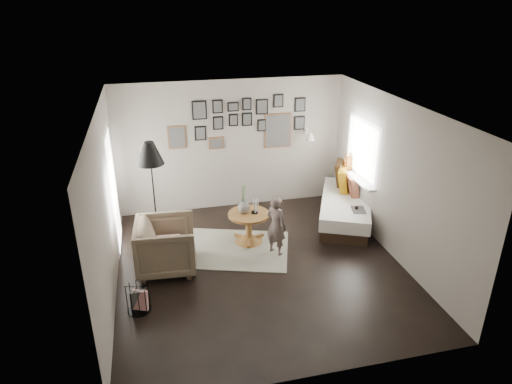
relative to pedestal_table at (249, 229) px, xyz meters
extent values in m
plane|color=black|center=(0.01, -0.81, -0.26)|extent=(4.80, 4.80, 0.00)
plane|color=gray|center=(0.01, 1.59, 1.04)|extent=(4.50, 0.00, 4.50)
plane|color=gray|center=(0.01, -3.21, 1.04)|extent=(4.50, 0.00, 4.50)
plane|color=gray|center=(-2.24, -0.81, 1.04)|extent=(0.00, 4.80, 4.80)
plane|color=gray|center=(2.26, -0.81, 1.04)|extent=(0.00, 4.80, 4.80)
plane|color=white|center=(0.01, -0.81, 2.34)|extent=(4.80, 4.80, 0.00)
plane|color=white|center=(-2.23, 0.39, 0.79)|extent=(0.00, 2.14, 2.14)
plane|color=white|center=(-2.23, 0.39, 0.79)|extent=(0.00, 1.88, 1.88)
plane|color=white|center=(-2.23, 0.39, 0.79)|extent=(0.00, 1.93, 1.93)
plane|color=white|center=(2.24, 0.39, 1.19)|extent=(0.00, 1.30, 1.30)
plane|color=white|center=(2.24, 0.39, 1.19)|extent=(0.00, 1.14, 1.14)
cube|color=white|center=(2.18, 0.39, 0.62)|extent=(0.15, 1.32, 0.04)
cylinder|color=#8C4C14|center=(2.18, 0.74, 0.78)|extent=(0.10, 0.10, 0.28)
cylinder|color=#8C4C14|center=(2.18, 0.91, 0.75)|extent=(0.08, 0.08, 0.22)
cube|color=brown|center=(-1.04, 1.57, 1.29)|extent=(0.35, 0.03, 0.45)
cube|color=black|center=(-1.04, 1.55, 1.29)|extent=(0.30, 0.01, 0.40)
cube|color=black|center=(-0.59, 1.57, 1.79)|extent=(0.28, 0.03, 0.36)
cube|color=black|center=(-0.59, 1.55, 1.79)|extent=(0.23, 0.01, 0.31)
cube|color=black|center=(-0.59, 1.57, 1.34)|extent=(0.22, 0.03, 0.28)
cube|color=black|center=(-0.59, 1.55, 1.34)|extent=(0.17, 0.01, 0.23)
cube|color=black|center=(-0.24, 1.57, 1.84)|extent=(0.20, 0.03, 0.26)
cube|color=black|center=(-0.24, 1.55, 1.84)|extent=(0.15, 0.01, 0.21)
cube|color=black|center=(-0.24, 1.57, 1.52)|extent=(0.20, 0.03, 0.26)
cube|color=black|center=(-0.24, 1.55, 1.52)|extent=(0.15, 0.01, 0.21)
cube|color=black|center=(0.06, 1.57, 1.82)|extent=(0.22, 0.03, 0.18)
cube|color=black|center=(0.06, 1.55, 1.82)|extent=(0.17, 0.01, 0.13)
cube|color=black|center=(0.06, 1.57, 1.56)|extent=(0.18, 0.03, 0.24)
cube|color=black|center=(0.06, 1.55, 1.56)|extent=(0.13, 0.01, 0.19)
cube|color=black|center=(0.33, 1.57, 1.86)|extent=(0.18, 0.03, 0.24)
cube|color=black|center=(0.33, 1.55, 1.86)|extent=(0.13, 0.01, 0.19)
cube|color=black|center=(0.33, 1.57, 1.56)|extent=(0.20, 0.03, 0.26)
cube|color=black|center=(0.33, 1.55, 1.56)|extent=(0.15, 0.01, 0.21)
cube|color=black|center=(0.63, 1.57, 1.79)|extent=(0.24, 0.03, 0.30)
cube|color=black|center=(0.63, 1.55, 1.79)|extent=(0.19, 0.01, 0.25)
cube|color=black|center=(0.63, 1.57, 1.42)|extent=(0.18, 0.03, 0.24)
cube|color=black|center=(0.63, 1.55, 1.42)|extent=(0.13, 0.01, 0.19)
cube|color=brown|center=(0.96, 1.57, 1.29)|extent=(0.55, 0.03, 0.70)
cube|color=black|center=(0.96, 1.55, 1.29)|extent=(0.50, 0.01, 0.65)
cube|color=black|center=(0.96, 1.57, 1.89)|extent=(0.20, 0.03, 0.26)
cube|color=black|center=(0.96, 1.55, 1.89)|extent=(0.15, 0.01, 0.21)
cube|color=black|center=(1.41, 1.57, 1.79)|extent=(0.22, 0.03, 0.28)
cube|color=black|center=(1.41, 1.55, 1.79)|extent=(0.17, 0.01, 0.23)
cube|color=black|center=(1.41, 1.57, 1.42)|extent=(0.22, 0.03, 0.28)
cube|color=black|center=(1.41, 1.55, 1.42)|extent=(0.17, 0.01, 0.23)
cube|color=brown|center=(-0.29, 1.57, 1.12)|extent=(0.30, 0.03, 0.24)
cube|color=black|center=(-0.29, 1.55, 1.12)|extent=(0.25, 0.01, 0.19)
cube|color=white|center=(1.56, 1.56, 1.24)|extent=(0.06, 0.04, 0.10)
cylinder|color=white|center=(1.56, 1.44, 1.26)|extent=(0.02, 0.24, 0.02)
cone|color=white|center=(1.56, 1.31, 1.20)|extent=(0.18, 0.18, 0.14)
cube|color=white|center=(-0.35, -0.18, -0.26)|extent=(2.27, 1.90, 0.01)
cone|color=brown|center=(0.00, 0.00, -0.21)|extent=(0.54, 0.54, 0.10)
cylinder|color=brown|center=(0.00, 0.00, 0.03)|extent=(0.11, 0.11, 0.41)
cylinder|color=brown|center=(0.00, 0.00, 0.28)|extent=(0.72, 0.72, 0.04)
ellipsoid|color=black|center=(-0.08, 0.02, 0.42)|extent=(0.21, 0.21, 0.23)
cylinder|color=black|center=(-0.08, 0.02, 0.55)|extent=(0.06, 0.06, 0.04)
cylinder|color=black|center=(0.11, 0.00, 0.32)|extent=(0.12, 0.12, 0.02)
cube|color=black|center=(2.01, 0.41, -0.15)|extent=(1.58, 2.15, 0.23)
cube|color=white|center=(2.01, 0.41, 0.08)|extent=(1.66, 2.23, 0.25)
cube|color=#A26909|center=(2.03, 1.22, 0.47)|extent=(0.40, 0.63, 0.58)
cube|color=#301E0F|center=(1.88, 1.12, 0.44)|extent=(0.46, 0.57, 0.52)
cube|color=maroon|center=(2.15, 0.95, 0.43)|extent=(0.28, 0.52, 0.50)
cube|color=#A26909|center=(1.94, 0.80, 0.42)|extent=(0.42, 0.53, 0.48)
cube|color=maroon|center=(2.11, 0.62, 0.40)|extent=(0.31, 0.47, 0.44)
cube|color=black|center=(2.01, -0.14, 0.22)|extent=(0.30, 0.36, 0.02)
imported|color=#70614C|center=(-1.46, -0.54, 0.16)|extent=(0.99, 0.97, 0.84)
cube|color=silver|center=(-1.43, -0.49, 0.22)|extent=(0.42, 0.43, 0.17)
cylinder|color=black|center=(-1.57, 0.26, -0.25)|extent=(0.30, 0.30, 0.03)
cylinder|color=black|center=(-1.57, 0.26, 0.58)|extent=(0.03, 0.03, 1.69)
cone|color=black|center=(-1.57, 0.26, 1.45)|extent=(0.44, 0.44, 0.38)
cube|color=black|center=(-1.91, -1.50, -0.08)|extent=(0.23, 0.11, 0.30)
cube|color=silver|center=(-1.88, -1.52, -0.08)|extent=(0.23, 0.16, 0.30)
ellipsoid|color=black|center=(1.98, -0.12, -0.06)|extent=(0.35, 0.35, 0.40)
cylinder|color=black|center=(1.98, -0.12, 0.20)|extent=(0.06, 0.06, 0.12)
ellipsoid|color=black|center=(2.01, -0.24, -0.08)|extent=(0.31, 0.31, 0.36)
cylinder|color=black|center=(2.01, -0.24, 0.16)|extent=(0.06, 0.06, 0.12)
imported|color=#665550|center=(0.36, -0.47, 0.26)|extent=(0.43, 0.46, 1.05)
camera|label=1|loc=(-1.53, -6.94, 3.83)|focal=32.00mm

